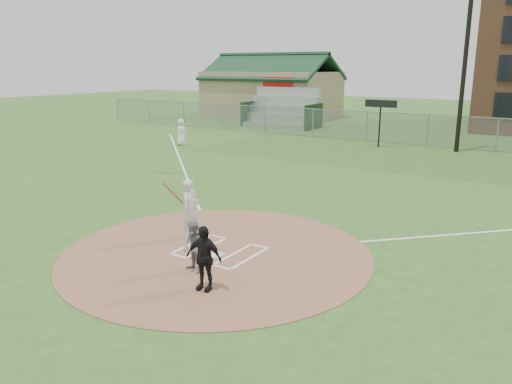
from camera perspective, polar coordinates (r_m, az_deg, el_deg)
The scene contains 14 objects.
ground at distance 13.74m, azimuth -4.54°, elevation -7.00°, with size 140.00×140.00×0.00m, color #315D20.
dirt_circle at distance 13.73m, azimuth -4.54°, elevation -6.96°, with size 8.40×8.40×0.02m, color #976447.
home_plate at distance 13.55m, azimuth -4.67°, elevation -7.16°, with size 0.42×0.42×0.03m, color silver.
foul_line_third at distance 25.96m, azimuth -8.44°, elevation 3.06°, with size 0.10×24.00×0.01m, color white.
catcher at distance 12.34m, azimuth -7.11°, elevation -6.27°, with size 0.63×0.49×1.29m, color gray.
umpire at distance 11.35m, azimuth -5.98°, elevation -7.50°, with size 0.89×0.37×1.51m, color black.
ondeck_player at distance 32.44m, azimuth -8.54°, elevation 6.79°, with size 0.83×0.54×1.69m, color white.
batters_boxes at distance 13.84m, azimuth -4.16°, elevation -6.72°, with size 2.08×1.88×0.01m.
batter_at_plate at distance 14.62m, azimuth -7.48°, elevation -1.99°, with size 0.74×0.99×1.78m.
outfield_fence at distance 33.33m, azimuth 19.01°, elevation 6.66°, with size 56.08×0.08×2.03m.
bleachers at distance 42.03m, azimuth 2.91°, elevation 9.61°, with size 6.08×3.20×3.20m.
clubhouse at distance 50.35m, azimuth 1.81°, elevation 11.30°, with size 12.20×8.71×6.23m.
light_pole at distance 31.74m, azimuth 23.03°, elevation 16.12°, with size 1.20×0.30×12.22m.
scoreboard_sign at distance 32.17m, azimuth 14.05°, elevation 9.22°, with size 2.00×0.10×2.93m.
Camera 1 is at (7.79, -10.17, 4.97)m, focal length 35.00 mm.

